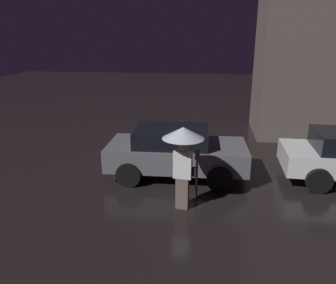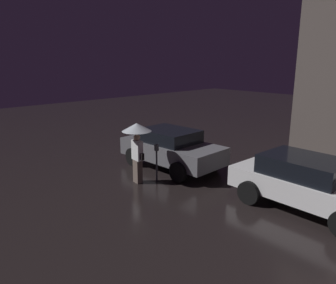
{
  "view_description": "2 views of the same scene",
  "coord_description": "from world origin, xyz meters",
  "px_view_note": "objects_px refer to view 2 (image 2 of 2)",
  "views": [
    {
      "loc": [
        -8.05,
        -7.76,
        4.0
      ],
      "look_at": [
        -9.14,
        0.58,
        1.28
      ],
      "focal_mm": 35.0,
      "sensor_mm": 36.0,
      "label": 1
    },
    {
      "loc": [
        -0.34,
        -7.05,
        4.07
      ],
      "look_at": [
        -8.5,
        0.66,
        1.21
      ],
      "focal_mm": 35.0,
      "sensor_mm": 36.0,
      "label": 2
    }
  ],
  "objects_px": {
    "parked_car_grey": "(171,148)",
    "parked_car_white": "(307,182)",
    "pedestrian_with_umbrella": "(137,137)",
    "parking_meter": "(157,158)"
  },
  "relations": [
    {
      "from": "parked_car_white",
      "to": "pedestrian_with_umbrella",
      "type": "height_order",
      "value": "pedestrian_with_umbrella"
    },
    {
      "from": "parked_car_grey",
      "to": "parked_car_white",
      "type": "height_order",
      "value": "parked_car_grey"
    },
    {
      "from": "parked_car_grey",
      "to": "parked_car_white",
      "type": "bearing_deg",
      "value": 0.78
    },
    {
      "from": "parked_car_grey",
      "to": "pedestrian_with_umbrella",
      "type": "bearing_deg",
      "value": -80.84
    },
    {
      "from": "pedestrian_with_umbrella",
      "to": "parked_car_white",
      "type": "bearing_deg",
      "value": 31.18
    },
    {
      "from": "parked_car_grey",
      "to": "parked_car_white",
      "type": "distance_m",
      "value": 5.15
    },
    {
      "from": "parked_car_white",
      "to": "parking_meter",
      "type": "height_order",
      "value": "parked_car_white"
    },
    {
      "from": "pedestrian_with_umbrella",
      "to": "parking_meter",
      "type": "height_order",
      "value": "pedestrian_with_umbrella"
    },
    {
      "from": "parked_car_grey",
      "to": "parking_meter",
      "type": "height_order",
      "value": "parked_car_grey"
    },
    {
      "from": "parked_car_grey",
      "to": "parked_car_white",
      "type": "relative_size",
      "value": 0.98
    }
  ]
}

